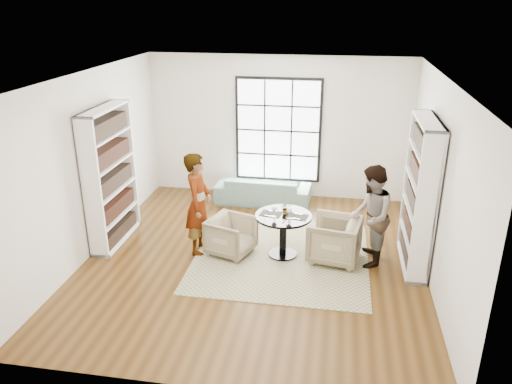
% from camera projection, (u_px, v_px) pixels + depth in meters
% --- Properties ---
extents(ground, '(6.00, 6.00, 0.00)m').
position_uv_depth(ground, '(254.00, 259.00, 8.32)').
color(ground, '#573714').
extents(room_shell, '(6.00, 6.01, 6.00)m').
position_uv_depth(room_shell, '(260.00, 177.00, 8.35)').
color(room_shell, silver).
rests_on(room_shell, ground).
extents(rug, '(2.86, 2.86, 0.01)m').
position_uv_depth(rug, '(281.00, 256.00, 8.40)').
color(rug, tan).
rests_on(rug, ground).
extents(pedestal_table, '(0.93, 0.93, 0.74)m').
position_uv_depth(pedestal_table, '(283.00, 226.00, 8.24)').
color(pedestal_table, black).
rests_on(pedestal_table, ground).
extents(sofa, '(1.99, 0.84, 0.57)m').
position_uv_depth(sofa, '(263.00, 190.00, 10.50)').
color(sofa, gray).
rests_on(sofa, ground).
extents(armchair_left, '(0.89, 0.88, 0.65)m').
position_uv_depth(armchair_left, '(231.00, 236.00, 8.40)').
color(armchair_left, tan).
rests_on(armchair_left, ground).
extents(armchair_right, '(0.94, 0.92, 0.74)m').
position_uv_depth(armchair_right, '(334.00, 240.00, 8.17)').
color(armchair_right, tan).
rests_on(armchair_right, ground).
extents(person_left, '(0.43, 0.64, 1.75)m').
position_uv_depth(person_left, '(198.00, 204.00, 8.28)').
color(person_left, gray).
rests_on(person_left, ground).
extents(person_right, '(0.67, 0.84, 1.66)m').
position_uv_depth(person_right, '(371.00, 216.00, 7.91)').
color(person_right, gray).
rests_on(person_right, ground).
extents(placemat_left, '(0.38, 0.31, 0.01)m').
position_uv_depth(placemat_left, '(271.00, 214.00, 8.21)').
color(placemat_left, '#292623').
rests_on(placemat_left, pedestal_table).
extents(placemat_right, '(0.38, 0.31, 0.01)m').
position_uv_depth(placemat_right, '(297.00, 217.00, 8.10)').
color(placemat_right, '#292623').
rests_on(placemat_right, pedestal_table).
extents(cutlery_left, '(0.17, 0.24, 0.01)m').
position_uv_depth(cutlery_left, '(271.00, 213.00, 8.20)').
color(cutlery_left, silver).
rests_on(cutlery_left, placemat_left).
extents(cutlery_right, '(0.17, 0.24, 0.01)m').
position_uv_depth(cutlery_right, '(297.00, 216.00, 8.10)').
color(cutlery_right, silver).
rests_on(cutlery_right, placemat_right).
extents(wine_glass_left, '(0.09, 0.09, 0.20)m').
position_uv_depth(wine_glass_left, '(274.00, 209.00, 8.05)').
color(wine_glass_left, silver).
rests_on(wine_glass_left, pedestal_table).
extents(wine_glass_right, '(0.09, 0.09, 0.20)m').
position_uv_depth(wine_glass_right, '(289.00, 211.00, 7.98)').
color(wine_glass_right, silver).
rests_on(wine_glass_right, pedestal_table).
extents(flower_centerpiece, '(0.22, 0.21, 0.20)m').
position_uv_depth(flower_centerpiece, '(286.00, 208.00, 8.19)').
color(flower_centerpiece, gray).
rests_on(flower_centerpiece, pedestal_table).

